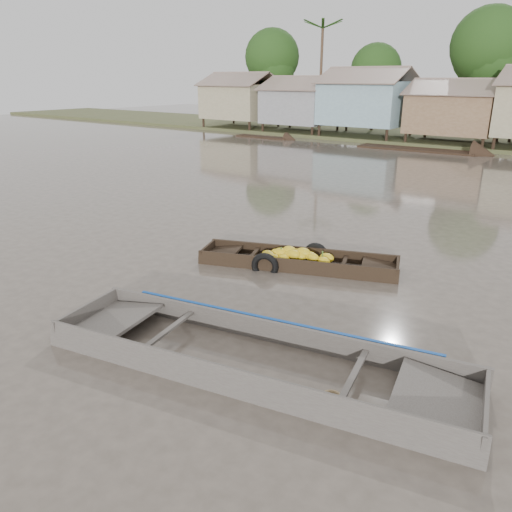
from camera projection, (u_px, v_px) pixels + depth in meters
The scene contains 3 objects.
ground at pixel (219, 292), 11.37m from camera, with size 120.00×120.00×0.00m, color #4E453C.
banana_boat at pixel (295, 261), 12.92m from camera, with size 5.18×2.98×0.73m.
viewer_boat at pixel (254, 363), 8.44m from camera, with size 7.55×3.38×0.59m.
Camera 1 is at (6.95, -7.81, 4.62)m, focal length 35.00 mm.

